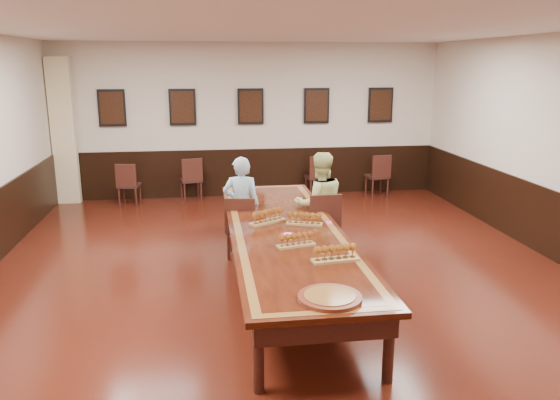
{
  "coord_description": "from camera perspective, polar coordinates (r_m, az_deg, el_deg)",
  "views": [
    {
      "loc": [
        -0.97,
        -6.5,
        2.79
      ],
      "look_at": [
        0.0,
        0.5,
        1.0
      ],
      "focal_mm": 35.0,
      "sensor_mm": 36.0,
      "label": 1
    }
  ],
  "objects": [
    {
      "name": "floor",
      "position": [
        7.15,
        0.56,
        -8.86
      ],
      "size": [
        8.0,
        10.0,
        0.02
      ],
      "primitive_type": "cube",
      "color": "black",
      "rests_on": "ground"
    },
    {
      "name": "ceiling",
      "position": [
        6.59,
        0.63,
        17.86
      ],
      "size": [
        8.0,
        10.0,
        0.02
      ],
      "primitive_type": "cube",
      "color": "white",
      "rests_on": "floor"
    },
    {
      "name": "wall_back",
      "position": [
        11.62,
        -3.1,
        8.29
      ],
      "size": [
        8.0,
        0.02,
        3.2
      ],
      "primitive_type": "cube",
      "color": "beige",
      "rests_on": "floor"
    },
    {
      "name": "chair_man",
      "position": [
        8.01,
        -4.07,
        -2.72
      ],
      "size": [
        0.5,
        0.53,
        0.92
      ],
      "primitive_type": null,
      "rotation": [
        0.0,
        0.0,
        2.98
      ],
      "color": "black",
      "rests_on": "floor"
    },
    {
      "name": "chair_woman",
      "position": [
        7.98,
        4.33,
        -2.58
      ],
      "size": [
        0.49,
        0.53,
        0.99
      ],
      "primitive_type": null,
      "rotation": [
        0.0,
        0.0,
        3.21
      ],
      "color": "black",
      "rests_on": "floor"
    },
    {
      "name": "spare_chair_a",
      "position": [
        11.31,
        -15.5,
        1.64
      ],
      "size": [
        0.46,
        0.49,
        0.87
      ],
      "primitive_type": null,
      "rotation": [
        0.0,
        0.0,
        3.01
      ],
      "color": "black",
      "rests_on": "floor"
    },
    {
      "name": "spare_chair_b",
      "position": [
        11.48,
        -9.3,
        2.23
      ],
      "size": [
        0.51,
        0.54,
        0.9
      ],
      "primitive_type": null,
      "rotation": [
        0.0,
        0.0,
        3.35
      ],
      "color": "black",
      "rests_on": "floor"
    },
    {
      "name": "spare_chair_c",
      "position": [
        11.65,
        3.81,
        2.56
      ],
      "size": [
        0.46,
        0.5,
        0.89
      ],
      "primitive_type": null,
      "rotation": [
        0.0,
        0.0,
        3.25
      ],
      "color": "black",
      "rests_on": "floor"
    },
    {
      "name": "spare_chair_d",
      "position": [
        11.85,
        10.13,
        2.6
      ],
      "size": [
        0.48,
        0.51,
        0.91
      ],
      "primitive_type": null,
      "rotation": [
        0.0,
        0.0,
        3.27
      ],
      "color": "black",
      "rests_on": "floor"
    },
    {
      "name": "person_man",
      "position": [
        8.03,
        -4.04,
        -0.64
      ],
      "size": [
        0.59,
        0.43,
        1.48
      ],
      "primitive_type": "imported",
      "rotation": [
        0.0,
        0.0,
        2.98
      ],
      "color": "#4D8CC0",
      "rests_on": "floor"
    },
    {
      "name": "person_woman",
      "position": [
        8.0,
        4.16,
        -0.45
      ],
      "size": [
        0.8,
        0.65,
        1.54
      ],
      "primitive_type": "imported",
      "rotation": [
        0.0,
        0.0,
        3.21
      ],
      "color": "#DAE48E",
      "rests_on": "floor"
    },
    {
      "name": "pink_phone",
      "position": [
        7.14,
        5.15,
        -2.39
      ],
      "size": [
        0.09,
        0.15,
        0.01
      ],
      "primitive_type": "cube",
      "rotation": [
        0.0,
        0.0,
        -0.11
      ],
      "color": "#F55194",
      "rests_on": "conference_table"
    },
    {
      "name": "curtain",
      "position": [
        11.74,
        -21.7,
        6.64
      ],
      "size": [
        0.45,
        0.18,
        2.9
      ],
      "primitive_type": "cube",
      "color": "beige",
      "rests_on": "floor"
    },
    {
      "name": "wainscoting",
      "position": [
        6.96,
        0.57,
        -4.99
      ],
      "size": [
        8.0,
        10.0,
        1.0
      ],
      "color": "black",
      "rests_on": "floor"
    },
    {
      "name": "conference_table",
      "position": [
        6.93,
        0.57,
        -4.12
      ],
      "size": [
        1.4,
        5.0,
        0.76
      ],
      "color": "black",
      "rests_on": "floor"
    },
    {
      "name": "posters",
      "position": [
        11.52,
        -3.09,
        9.74
      ],
      "size": [
        6.14,
        0.04,
        0.74
      ],
      "color": "black",
      "rests_on": "wall_back"
    },
    {
      "name": "flight_a",
      "position": [
        7.1,
        -1.28,
        -1.76
      ],
      "size": [
        0.52,
        0.4,
        0.19
      ],
      "color": "olive",
      "rests_on": "conference_table"
    },
    {
      "name": "flight_b",
      "position": [
        7.02,
        2.56,
        -2.01
      ],
      "size": [
        0.48,
        0.29,
        0.17
      ],
      "color": "olive",
      "rests_on": "conference_table"
    },
    {
      "name": "flight_c",
      "position": [
        6.21,
        1.7,
        -4.22
      ],
      "size": [
        0.46,
        0.24,
        0.17
      ],
      "color": "olive",
      "rests_on": "conference_table"
    },
    {
      "name": "flight_d",
      "position": [
        5.78,
        5.79,
        -5.6
      ],
      "size": [
        0.52,
        0.22,
        0.19
      ],
      "color": "olive",
      "rests_on": "conference_table"
    },
    {
      "name": "red_plate_grp",
      "position": [
        6.6,
        0.87,
        -3.68
      ],
      "size": [
        0.2,
        0.2,
        0.03
      ],
      "color": "red",
      "rests_on": "conference_table"
    },
    {
      "name": "carved_platter",
      "position": [
        4.91,
        5.22,
        -10.1
      ],
      "size": [
        0.7,
        0.7,
        0.05
      ],
      "color": "#4F190F",
      "rests_on": "conference_table"
    }
  ]
}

